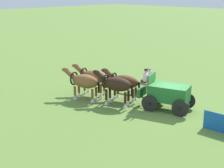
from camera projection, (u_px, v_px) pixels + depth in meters
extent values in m
plane|color=olive|center=(168.00, 110.00, 22.29)|extent=(220.00, 220.00, 0.00)
cube|color=#236B2D|center=(169.00, 93.00, 21.96)|extent=(2.91, 2.20, 1.06)
cube|color=brown|center=(147.00, 82.00, 22.47)|extent=(0.94, 1.46, 0.12)
cube|color=#236B2D|center=(142.00, 92.00, 22.86)|extent=(0.59, 1.22, 0.60)
cube|color=#236B2D|center=(152.00, 78.00, 22.25)|extent=(0.46, 1.31, 0.55)
cube|color=black|center=(169.00, 102.00, 22.13)|extent=(2.76, 1.00, 0.16)
cylinder|color=black|center=(149.00, 103.00, 21.86)|extent=(1.08, 0.41, 1.11)
cylinder|color=black|center=(149.00, 103.00, 21.86)|extent=(0.24, 0.23, 0.20)
cylinder|color=black|center=(158.00, 96.00, 23.31)|extent=(1.08, 0.41, 1.11)
cylinder|color=black|center=(158.00, 96.00, 23.31)|extent=(0.24, 0.23, 0.20)
cylinder|color=black|center=(180.00, 108.00, 20.95)|extent=(1.08, 0.41, 1.11)
cylinder|color=black|center=(180.00, 108.00, 20.95)|extent=(0.24, 0.23, 0.20)
cylinder|color=black|center=(187.00, 101.00, 22.41)|extent=(1.08, 0.41, 1.11)
cylinder|color=black|center=(187.00, 101.00, 22.41)|extent=(0.24, 0.23, 0.20)
cylinder|color=brown|center=(133.00, 96.00, 23.25)|extent=(2.51, 0.87, 0.10)
cube|color=#2D2D33|center=(144.00, 81.00, 22.20)|extent=(0.48, 0.42, 0.16)
cube|color=silver|center=(146.00, 77.00, 22.08)|extent=(0.34, 0.42, 0.55)
sphere|color=tan|center=(146.00, 72.00, 21.97)|extent=(0.22, 0.22, 0.22)
cylinder|color=black|center=(146.00, 70.00, 21.93)|extent=(0.24, 0.24, 0.08)
cube|color=slate|center=(148.00, 79.00, 22.77)|extent=(0.48, 0.42, 0.16)
cube|color=silver|center=(149.00, 75.00, 22.64)|extent=(0.34, 0.42, 0.55)
sphere|color=tan|center=(150.00, 69.00, 22.53)|extent=(0.22, 0.22, 0.22)
ellipsoid|color=#331E14|center=(117.00, 84.00, 22.84)|extent=(2.27, 1.54, 0.97)
cylinder|color=#331E14|center=(106.00, 95.00, 23.15)|extent=(0.18, 0.18, 0.76)
cone|color=silver|center=(106.00, 102.00, 23.30)|extent=(0.30, 0.30, 0.33)
cylinder|color=#331E14|center=(110.00, 93.00, 23.61)|extent=(0.18, 0.18, 0.76)
cone|color=silver|center=(110.00, 100.00, 23.76)|extent=(0.30, 0.30, 0.33)
cylinder|color=#331E14|center=(125.00, 98.00, 22.52)|extent=(0.18, 0.18, 0.76)
cone|color=silver|center=(125.00, 105.00, 22.67)|extent=(0.30, 0.30, 0.33)
cylinder|color=#331E14|center=(128.00, 96.00, 22.97)|extent=(0.18, 0.18, 0.76)
cone|color=silver|center=(128.00, 103.00, 23.12)|extent=(0.30, 0.30, 0.33)
cylinder|color=#331E14|center=(101.00, 76.00, 23.30)|extent=(1.01, 0.62, 0.81)
ellipsoid|color=#331E14|center=(96.00, 72.00, 23.39)|extent=(0.65, 0.43, 0.32)
cube|color=silver|center=(93.00, 72.00, 23.51)|extent=(0.09, 0.11, 0.24)
torus|color=black|center=(105.00, 81.00, 23.22)|extent=(0.41, 0.98, 0.99)
cylinder|color=black|center=(132.00, 91.00, 22.45)|extent=(0.14, 0.14, 0.80)
ellipsoid|color=brown|center=(125.00, 82.00, 23.99)|extent=(2.24, 1.51, 0.94)
cylinder|color=brown|center=(115.00, 91.00, 24.29)|extent=(0.18, 0.18, 0.67)
cone|color=silver|center=(115.00, 97.00, 24.42)|extent=(0.30, 0.30, 0.29)
cylinder|color=brown|center=(118.00, 89.00, 24.73)|extent=(0.18, 0.18, 0.67)
cone|color=silver|center=(118.00, 95.00, 24.86)|extent=(0.30, 0.30, 0.29)
cylinder|color=brown|center=(133.00, 94.00, 23.66)|extent=(0.18, 0.18, 0.67)
cone|color=silver|center=(133.00, 100.00, 23.79)|extent=(0.30, 0.30, 0.29)
cylinder|color=brown|center=(136.00, 92.00, 24.10)|extent=(0.18, 0.18, 0.67)
cone|color=silver|center=(136.00, 98.00, 24.23)|extent=(0.30, 0.30, 0.29)
cylinder|color=brown|center=(109.00, 74.00, 24.45)|extent=(1.01, 0.62, 0.81)
ellipsoid|color=brown|center=(105.00, 70.00, 24.54)|extent=(0.65, 0.43, 0.32)
cube|color=silver|center=(102.00, 70.00, 24.66)|extent=(0.09, 0.11, 0.24)
torus|color=black|center=(114.00, 79.00, 24.37)|extent=(0.40, 0.95, 0.96)
cylinder|color=black|center=(139.00, 88.00, 23.60)|extent=(0.14, 0.14, 0.80)
ellipsoid|color=brown|center=(85.00, 81.00, 24.01)|extent=(2.32, 1.58, 0.99)
cylinder|color=brown|center=(75.00, 91.00, 24.31)|extent=(0.18, 0.18, 0.67)
cone|color=silver|center=(75.00, 97.00, 24.44)|extent=(0.30, 0.30, 0.29)
cylinder|color=brown|center=(79.00, 89.00, 24.78)|extent=(0.18, 0.18, 0.67)
cone|color=silver|center=(79.00, 95.00, 24.91)|extent=(0.30, 0.30, 0.29)
cylinder|color=brown|center=(92.00, 94.00, 23.66)|extent=(0.18, 0.18, 0.67)
cone|color=silver|center=(92.00, 100.00, 23.79)|extent=(0.30, 0.30, 0.29)
cylinder|color=brown|center=(96.00, 92.00, 24.13)|extent=(0.18, 0.18, 0.67)
cone|color=silver|center=(96.00, 98.00, 24.26)|extent=(0.30, 0.30, 0.29)
cylinder|color=brown|center=(70.00, 74.00, 24.47)|extent=(1.01, 0.62, 0.81)
ellipsoid|color=brown|center=(65.00, 70.00, 24.56)|extent=(0.65, 0.43, 0.32)
cube|color=silver|center=(62.00, 69.00, 24.68)|extent=(0.09, 0.11, 0.24)
torus|color=black|center=(74.00, 78.00, 24.40)|extent=(0.42, 1.00, 1.01)
cylinder|color=black|center=(99.00, 87.00, 23.61)|extent=(0.14, 0.14, 0.80)
ellipsoid|color=brown|center=(94.00, 77.00, 25.11)|extent=(2.23, 1.54, 0.98)
cylinder|color=brown|center=(85.00, 86.00, 25.40)|extent=(0.18, 0.18, 0.70)
cone|color=silver|center=(85.00, 92.00, 25.54)|extent=(0.30, 0.30, 0.30)
cylinder|color=brown|center=(88.00, 84.00, 25.86)|extent=(0.18, 0.18, 0.70)
cone|color=silver|center=(88.00, 90.00, 26.00)|extent=(0.30, 0.30, 0.30)
cylinder|color=brown|center=(101.00, 88.00, 24.78)|extent=(0.18, 0.18, 0.70)
cone|color=silver|center=(101.00, 95.00, 24.92)|extent=(0.30, 0.30, 0.30)
cylinder|color=brown|center=(104.00, 87.00, 25.24)|extent=(0.18, 0.18, 0.70)
cone|color=silver|center=(104.00, 93.00, 25.38)|extent=(0.30, 0.30, 0.30)
cylinder|color=brown|center=(80.00, 70.00, 25.56)|extent=(1.01, 0.62, 0.81)
ellipsoid|color=brown|center=(76.00, 66.00, 25.65)|extent=(0.65, 0.43, 0.32)
cube|color=silver|center=(73.00, 65.00, 25.77)|extent=(0.09, 0.11, 0.24)
torus|color=black|center=(84.00, 74.00, 25.48)|extent=(0.41, 0.99, 1.00)
cylinder|color=black|center=(107.00, 82.00, 24.73)|extent=(0.14, 0.14, 0.80)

